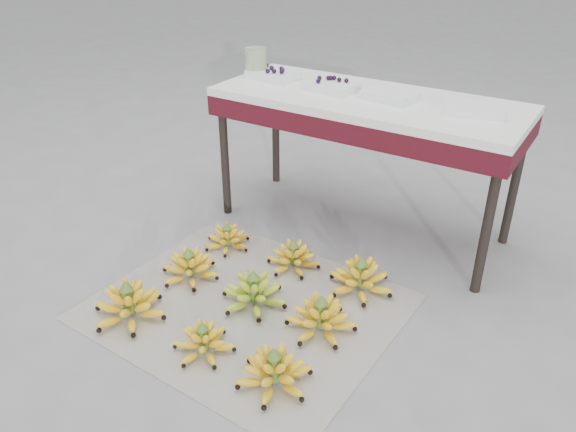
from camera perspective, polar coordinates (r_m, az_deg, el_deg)
The scene contains 17 objects.
ground at distance 2.46m, azimuth -5.30°, elevation -10.11°, with size 60.00×60.00×0.00m, color slate.
newspaper_mat at distance 2.50m, azimuth -4.22°, elevation -9.21°, with size 1.25×1.05×0.01m, color white.
bunch_front_left at distance 2.49m, azimuth -15.84°, elevation -8.68°, with size 0.34×0.34×0.19m.
bunch_front_center at distance 2.27m, azimuth -8.55°, elevation -12.51°, with size 0.24×0.24×0.15m.
bunch_front_right at distance 2.11m, azimuth -1.40°, elevation -15.52°, with size 0.36×0.36×0.17m.
bunch_mid_left at distance 2.68m, azimuth -9.94°, elevation -5.16°, with size 0.31×0.31×0.17m.
bunch_mid_center at distance 2.48m, azimuth -3.49°, elevation -7.76°, with size 0.33×0.33×0.18m.
bunch_mid_right at distance 2.34m, azimuth 3.37°, elevation -10.32°, with size 0.32×0.32×0.18m.
bunch_back_left at distance 2.90m, azimuth -6.19°, elevation -2.29°, with size 0.29×0.29×0.14m.
bunch_back_center at distance 2.72m, azimuth 0.56°, elevation -4.27°, with size 0.32×0.32×0.15m.
bunch_back_right at distance 2.58m, azimuth 7.40°, elevation -6.32°, with size 0.33×0.33×0.18m.
vendor_table at distance 2.86m, azimuth 7.99°, elevation 10.35°, with size 1.53×0.61×0.73m.
tray_far_left at distance 3.12m, azimuth -1.49°, elevation 14.17°, with size 0.28×0.21×0.07m.
tray_left at distance 2.91m, azimuth 4.42°, elevation 13.03°, with size 0.26×0.20×0.06m.
tray_right at distance 2.80m, azimuth 10.30°, elevation 11.97°, with size 0.27×0.22×0.04m.
tray_far_right at distance 2.69m, azimuth 18.39°, elevation 10.33°, with size 0.30×0.24×0.04m.
glass_jar at distance 3.17m, azimuth -3.27°, elevation 15.35°, with size 0.12×0.12×0.15m, color beige.
Camera 1 is at (1.21, -1.49, 1.54)m, focal length 35.00 mm.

